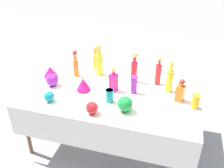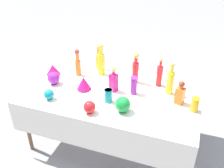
# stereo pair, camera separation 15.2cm
# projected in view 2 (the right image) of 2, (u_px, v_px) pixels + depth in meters

# --- Properties ---
(ground_plane) EXTENTS (40.00, 40.00, 0.00)m
(ground_plane) POSITION_uv_depth(u_px,v_px,m) (112.00, 140.00, 3.28)
(ground_plane) COLOR gray
(display_table) EXTENTS (1.99, 1.17, 0.76)m
(display_table) POSITION_uv_depth(u_px,v_px,m) (111.00, 97.00, 2.88)
(display_table) COLOR white
(display_table) RESTS_ON ground
(tall_bottle_0) EXTENTS (0.07, 0.07, 0.35)m
(tall_bottle_0) POSITION_uv_depth(u_px,v_px,m) (78.00, 65.00, 3.16)
(tall_bottle_0) COLOR orange
(tall_bottle_0) RESTS_ON display_table
(tall_bottle_1) EXTENTS (0.07, 0.07, 0.33)m
(tall_bottle_1) POSITION_uv_depth(u_px,v_px,m) (99.00, 59.00, 3.32)
(tall_bottle_1) COLOR orange
(tall_bottle_1) RESTS_ON display_table
(tall_bottle_2) EXTENTS (0.08, 0.08, 0.38)m
(tall_bottle_2) POSITION_uv_depth(u_px,v_px,m) (170.00, 81.00, 2.78)
(tall_bottle_2) COLOR yellow
(tall_bottle_2) RESTS_ON display_table
(tall_bottle_3) EXTENTS (0.09, 0.09, 0.42)m
(tall_bottle_3) POSITION_uv_depth(u_px,v_px,m) (101.00, 62.00, 3.16)
(tall_bottle_3) COLOR yellow
(tall_bottle_3) RESTS_ON display_table
(tall_bottle_4) EXTENTS (0.07, 0.07, 0.36)m
(tall_bottle_4) POSITION_uv_depth(u_px,v_px,m) (159.00, 75.00, 2.93)
(tall_bottle_4) COLOR red
(tall_bottle_4) RESTS_ON display_table
(tall_bottle_5) EXTENTS (0.07, 0.07, 0.39)m
(tall_bottle_5) POSITION_uv_depth(u_px,v_px,m) (135.00, 69.00, 2.99)
(tall_bottle_5) COLOR red
(tall_bottle_5) RESTS_ON display_table
(square_decanter_0) EXTENTS (0.10, 0.10, 0.31)m
(square_decanter_0) POSITION_uv_depth(u_px,v_px,m) (114.00, 81.00, 2.84)
(square_decanter_0) COLOR #C61972
(square_decanter_0) RESTS_ON display_table
(square_decanter_1) EXTENTS (0.11, 0.11, 0.27)m
(square_decanter_1) POSITION_uv_depth(u_px,v_px,m) (180.00, 94.00, 2.63)
(square_decanter_1) COLOR orange
(square_decanter_1) RESTS_ON display_table
(slender_vase_0) EXTENTS (0.09, 0.09, 0.21)m
(slender_vase_0) POSITION_uv_depth(u_px,v_px,m) (134.00, 85.00, 2.80)
(slender_vase_0) COLOR purple
(slender_vase_0) RESTS_ON display_table
(slender_vase_1) EXTENTS (0.09, 0.09, 0.16)m
(slender_vase_1) POSITION_uv_depth(u_px,v_px,m) (195.00, 104.00, 2.53)
(slender_vase_1) COLOR orange
(slender_vase_1) RESTS_ON display_table
(slender_vase_2) EXTENTS (0.09, 0.09, 0.15)m
(slender_vase_2) POSITION_uv_depth(u_px,v_px,m) (108.00, 95.00, 2.67)
(slender_vase_2) COLOR teal
(slender_vase_2) RESTS_ON display_table
(fluted_vase_0) EXTENTS (0.18, 0.18, 0.14)m
(fluted_vase_0) POSITION_uv_depth(u_px,v_px,m) (53.00, 70.00, 3.20)
(fluted_vase_0) COLOR #C61972
(fluted_vase_0) RESTS_ON display_table
(fluted_vase_1) EXTENTS (0.17, 0.17, 0.16)m
(fluted_vase_1) POSITION_uv_depth(u_px,v_px,m) (84.00, 83.00, 2.89)
(fluted_vase_1) COLOR #C61972
(fluted_vase_1) RESTS_ON display_table
(round_bowl_0) EXTENTS (0.16, 0.16, 0.17)m
(round_bowl_0) POSITION_uv_depth(u_px,v_px,m) (123.00, 104.00, 2.52)
(round_bowl_0) COLOR #198C38
(round_bowl_0) RESTS_ON display_table
(round_bowl_1) EXTENTS (0.11, 0.11, 0.12)m
(round_bowl_1) POSITION_uv_depth(u_px,v_px,m) (49.00, 94.00, 2.72)
(round_bowl_1) COLOR teal
(round_bowl_1) RESTS_ON display_table
(round_bowl_2) EXTENTS (0.13, 0.13, 0.14)m
(round_bowl_2) POSITION_uv_depth(u_px,v_px,m) (89.00, 107.00, 2.51)
(round_bowl_2) COLOR red
(round_bowl_2) RESTS_ON display_table
(round_bowl_3) EXTENTS (0.15, 0.15, 0.16)m
(round_bowl_3) POSITION_uv_depth(u_px,v_px,m) (54.00, 78.00, 2.99)
(round_bowl_3) COLOR purple
(round_bowl_3) RESTS_ON display_table
(price_tag_left) EXTENTS (0.06, 0.02, 0.04)m
(price_tag_left) POSITION_uv_depth(u_px,v_px,m) (109.00, 119.00, 2.42)
(price_tag_left) COLOR white
(price_tag_left) RESTS_ON display_table
(cardboard_box_behind_left) EXTENTS (0.48, 0.50, 0.36)m
(cardboard_box_behind_left) POSITION_uv_depth(u_px,v_px,m) (170.00, 95.00, 3.95)
(cardboard_box_behind_left) COLOR tan
(cardboard_box_behind_left) RESTS_ON ground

